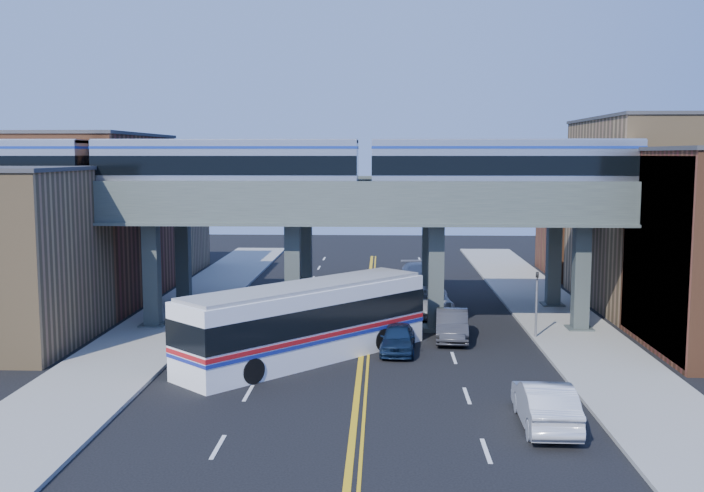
{
  "coord_description": "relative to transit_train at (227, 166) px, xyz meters",
  "views": [
    {
      "loc": [
        1.02,
        -35.25,
        9.82
      ],
      "look_at": [
        -0.67,
        7.68,
        4.78
      ],
      "focal_mm": 40.0,
      "sensor_mm": 36.0,
      "label": 1
    }
  ],
  "objects": [
    {
      "name": "building_west_c",
      "position": [
        -10.91,
        21.0,
        -5.17
      ],
      "size": [
        8.0,
        10.0,
        8.0
      ],
      "primitive_type": "cube",
      "color": "olive",
      "rests_on": "ground"
    },
    {
      "name": "car_lane_b",
      "position": [
        12.32,
        -2.19,
        -8.39
      ],
      "size": [
        2.0,
        4.88,
        1.57
      ],
      "primitive_type": "imported",
      "rotation": [
        0.0,
        0.0,
        -0.07
      ],
      "color": "#303032",
      "rests_on": "ground"
    },
    {
      "name": "building_west_a",
      "position": [
        -10.91,
        -4.0,
        -4.67
      ],
      "size": [
        8.0,
        10.0,
        9.0
      ],
      "primitive_type": "cube",
      "color": "olive",
      "rests_on": "ground"
    },
    {
      "name": "car_lane_a",
      "position": [
        9.39,
        -5.0,
        -8.46
      ],
      "size": [
        1.93,
        4.29,
        1.43
      ],
      "primitive_type": "imported",
      "rotation": [
        0.0,
        0.0,
        -0.06
      ],
      "color": "#10203B",
      "rests_on": "ground"
    },
    {
      "name": "car_parked_curb",
      "position": [
        14.52,
        -15.51,
        -8.33
      ],
      "size": [
        1.88,
        5.13,
        1.68
      ],
      "primitive_type": "imported",
      "rotation": [
        0.0,
        0.0,
        3.12
      ],
      "color": "silver",
      "rests_on": "ground"
    },
    {
      "name": "transit_train",
      "position": [
        0.0,
        0.0,
        0.0
      ],
      "size": [
        44.9,
        2.81,
        3.27
      ],
      "color": "black",
      "rests_on": "elevated_viaduct_near"
    },
    {
      "name": "traffic_signal",
      "position": [
        16.79,
        -2.0,
        -6.87
      ],
      "size": [
        0.15,
        0.18,
        4.1
      ],
      "color": "slate",
      "rests_on": "ground"
    },
    {
      "name": "mural_panel",
      "position": [
        22.14,
        -4.0,
        -4.42
      ],
      "size": [
        0.1,
        9.5,
        9.5
      ],
      "primitive_type": "cube",
      "color": "teal",
      "rests_on": "ground"
    },
    {
      "name": "building_east_b",
      "position": [
        26.09,
        8.0,
        -3.17
      ],
      "size": [
        8.0,
        14.0,
        12.0
      ],
      "primitive_type": "cube",
      "color": "olive",
      "rests_on": "ground"
    },
    {
      "name": "sidewalk_east",
      "position": [
        19.09,
        2.0,
        -9.09
      ],
      "size": [
        5.0,
        70.0,
        0.16
      ],
      "primitive_type": "cube",
      "color": "gray",
      "rests_on": "ground"
    },
    {
      "name": "elevated_viaduct_far",
      "position": [
        7.59,
        7.0,
        -2.7
      ],
      "size": [
        52.0,
        3.6,
        7.4
      ],
      "color": "#3F4946",
      "rests_on": "ground"
    },
    {
      "name": "elevated_viaduct_near",
      "position": [
        7.59,
        0.0,
        -2.7
      ],
      "size": [
        52.0,
        3.6,
        7.4
      ],
      "color": "#3F4946",
      "rests_on": "ground"
    },
    {
      "name": "sidewalk_west",
      "position": [
        -3.91,
        2.0,
        -9.09
      ],
      "size": [
        5.0,
        70.0,
        0.16
      ],
      "primitive_type": "cube",
      "color": "gray",
      "rests_on": "ground"
    },
    {
      "name": "ground",
      "position": [
        7.59,
        -8.0,
        -9.17
      ],
      "size": [
        120.0,
        120.0,
        0.0
      ],
      "primitive_type": "plane",
      "color": "black",
      "rests_on": "ground"
    },
    {
      "name": "car_lane_c",
      "position": [
        11.47,
        4.48,
        -8.36
      ],
      "size": [
        2.9,
        5.94,
        1.63
      ],
      "primitive_type": "imported",
      "rotation": [
        0.0,
        0.0,
        0.03
      ],
      "color": "#BDBDBF",
      "rests_on": "ground"
    },
    {
      "name": "stop_sign",
      "position": [
        7.89,
        -5.0,
        -7.41
      ],
      "size": [
        0.76,
        0.09,
        2.63
      ],
      "color": "slate",
      "rests_on": "ground"
    },
    {
      "name": "car_lane_d",
      "position": [
        11.27,
        14.78,
        -8.33
      ],
      "size": [
        2.86,
        5.98,
        1.68
      ],
      "primitive_type": "imported",
      "rotation": [
        0.0,
        0.0,
        0.09
      ],
      "color": "#9B9A9F",
      "rests_on": "ground"
    },
    {
      "name": "building_west_b",
      "position": [
        -10.91,
        8.0,
        -3.67
      ],
      "size": [
        8.0,
        14.0,
        11.0
      ],
      "primitive_type": "cube",
      "color": "brown",
      "rests_on": "ground"
    },
    {
      "name": "transit_bus",
      "position": [
        5.0,
        -6.53,
        -7.37
      ],
      "size": [
        11.51,
        12.01,
        3.51
      ],
      "rotation": [
        0.0,
        0.0,
        0.82
      ],
      "color": "white",
      "rests_on": "ground"
    },
    {
      "name": "building_east_c",
      "position": [
        26.09,
        21.0,
        -4.67
      ],
      "size": [
        8.0,
        10.0,
        9.0
      ],
      "primitive_type": "cube",
      "color": "brown",
      "rests_on": "ground"
    }
  ]
}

